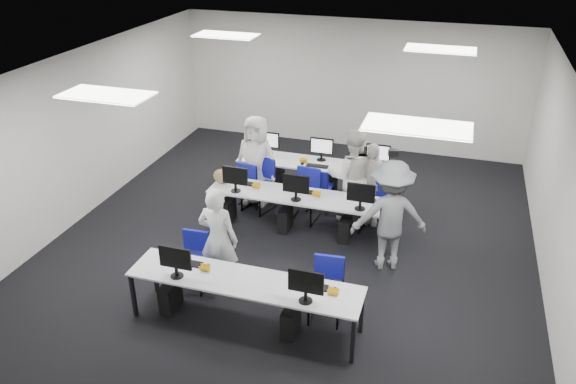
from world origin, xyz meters
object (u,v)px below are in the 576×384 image
(desk_front, at_px, (244,283))
(chair_7, at_px, (372,203))
(chair_3, at_px, (305,204))
(chair_0, at_px, (194,270))
(desk_mid, at_px, (299,198))
(chair_5, at_px, (253,190))
(chair_1, at_px, (326,300))
(photographer, at_px, (390,216))
(student_3, at_px, (370,184))
(chair_6, at_px, (320,196))
(student_0, at_px, (218,239))
(student_1, at_px, (352,176))
(chair_4, at_px, (374,216))
(student_2, at_px, (257,161))
(chair_2, at_px, (259,194))

(desk_front, relative_size, chair_7, 3.63)
(chair_3, bearing_deg, chair_0, -107.59)
(desk_mid, relative_size, chair_7, 3.63)
(chair_5, xyz_separation_m, chair_7, (2.30, 0.14, -0.00))
(chair_1, height_order, chair_5, chair_1)
(desk_mid, xyz_separation_m, photographer, (1.64, -0.60, 0.24))
(chair_7, height_order, student_3, student_3)
(desk_mid, relative_size, chair_3, 3.35)
(chair_6, height_order, photographer, photographer)
(student_0, xyz_separation_m, student_1, (1.45, 2.59, 0.05))
(chair_0, distance_m, chair_4, 3.39)
(chair_7, relative_size, student_3, 0.57)
(chair_4, distance_m, student_0, 3.10)
(desk_front, bearing_deg, student_1, 76.66)
(chair_3, xyz_separation_m, student_3, (1.14, 0.24, 0.47))
(chair_5, bearing_deg, chair_7, 14.60)
(chair_7, bearing_deg, chair_3, 179.99)
(chair_3, xyz_separation_m, student_2, (-1.06, 0.38, 0.58))
(chair_2, bearing_deg, desk_mid, -13.80)
(chair_7, xyz_separation_m, student_3, (-0.03, -0.21, 0.50))
(student_1, xyz_separation_m, photographer, (0.86, -1.28, 0.03))
(desk_front, bearing_deg, student_2, 107.46)
(chair_6, xyz_separation_m, photographer, (1.50, -1.55, 0.64))
(desk_front, xyz_separation_m, student_2, (-1.09, 3.46, 0.20))
(desk_mid, height_order, chair_3, chair_3)
(desk_mid, xyz_separation_m, chair_1, (1.02, -2.12, -0.40))
(chair_2, bearing_deg, student_2, 134.24)
(chair_4, xyz_separation_m, chair_7, (-0.11, 0.47, -0.00))
(desk_mid, xyz_separation_m, student_3, (1.11, 0.72, 0.10))
(chair_4, relative_size, student_3, 0.57)
(chair_6, bearing_deg, chair_7, 1.48)
(student_3, bearing_deg, desk_front, -109.34)
(chair_6, relative_size, chair_7, 0.98)
(chair_0, relative_size, chair_4, 0.98)
(desk_mid, height_order, chair_6, chair_6)
(chair_5, relative_size, student_2, 0.51)
(chair_4, bearing_deg, desk_front, -107.22)
(chair_3, bearing_deg, desk_front, -84.45)
(student_2, bearing_deg, chair_4, -3.20)
(desk_mid, distance_m, photographer, 1.76)
(desk_front, height_order, chair_2, chair_2)
(chair_0, xyz_separation_m, photographer, (2.70, 1.41, 0.64))
(chair_7, relative_size, student_2, 0.50)
(chair_3, xyz_separation_m, chair_7, (1.17, 0.45, -0.02))
(chair_1, bearing_deg, student_1, 90.65)
(chair_5, bearing_deg, chair_0, -77.02)
(chair_2, bearing_deg, chair_5, 153.80)
(chair_4, bearing_deg, chair_6, 161.39)
(chair_1, relative_size, student_2, 0.51)
(desk_mid, relative_size, student_0, 1.91)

